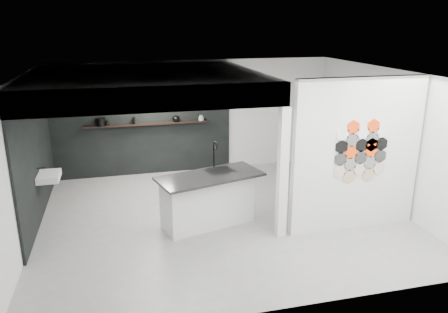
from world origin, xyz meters
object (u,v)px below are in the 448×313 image
Objects in this scene: kettle at (176,119)px; glass_vase at (201,118)px; glass_bowl at (201,119)px; utensil_cup at (107,123)px; wall_basin at (49,176)px; partition_panel at (357,156)px; stockpot at (101,122)px; bottle_dark at (134,121)px; kitchen_island at (208,199)px.

kettle is 0.63m from glass_vase.
utensil_cup is at bearing 180.00° from glass_bowl.
wall_basin is 4.73× the size of glass_bowl.
partition_panel is at bearing -61.77° from glass_bowl.
kettle reaches higher than glass_vase.
stockpot is 1.36× the size of bottle_dark.
stockpot is (-4.50, 3.87, 0.01)m from partition_panel.
stockpot is 2.42m from glass_bowl.
partition_panel reaches higher than kettle.
stockpot is at bearing 64.92° from wall_basin.
kettle reaches higher than utensil_cup.
glass_bowl is (0.63, 0.00, -0.03)m from kettle.
kitchen_island is 3.24m from kettle.
bottle_dark reaches higher than kettle.
utensil_cup is at bearing 138.48° from partition_panel.
glass_bowl is 1.00× the size of glass_vase.
utensil_cup is (-4.37, 3.87, -0.03)m from partition_panel.
kettle is at bearing 0.00° from stockpot.
bottle_dark is 0.64m from utensil_cup.
utensil_cup is at bearing 61.96° from wall_basin.
wall_basin is 2.35m from stockpot.
glass_bowl is 0.02m from glass_vase.
kettle reaches higher than glass_bowl.
glass_vase is 2.29m from utensil_cup.
partition_panel reaches higher than glass_bowl.
bottle_dark reaches higher than glass_vase.
glass_vase is 1.65m from bottle_dark.
glass_bowl is at bearing 0.00° from glass_vase.
wall_basin is 3.62× the size of bottle_dark.
kettle is 1.43× the size of glass_bowl.
glass_vase is at bearing 0.00° from glass_bowl.
glass_bowl is (0.49, 3.12, 0.84)m from kitchen_island.
stockpot reaches higher than bottle_dark.
bottle_dark is (-1.65, 0.00, 0.02)m from glass_vase.
stockpot is 1.79m from kettle.
glass_bowl is at bearing 118.23° from partition_panel.
kettle is 1.65× the size of utensil_cup.
partition_panel is at bearing -61.77° from glass_vase.
utensil_cup reaches higher than glass_bowl.
wall_basin is at bearing -148.65° from glass_vase.
stockpot reaches higher than utensil_cup.
wall_basin is (-5.46, 1.80, -0.55)m from partition_panel.
stockpot reaches higher than glass_bowl.
wall_basin is 3.49m from kettle.
kitchen_island reaches higher than utensil_cup.
kitchen_island is 16.41× the size of glass_vase.
glass_bowl is (3.39, 2.07, 0.52)m from wall_basin.
kitchen_island is 11.47× the size of kettle.
partition_panel is 5.37m from bottle_dark.
kitchen_island is 3.27m from glass_bowl.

